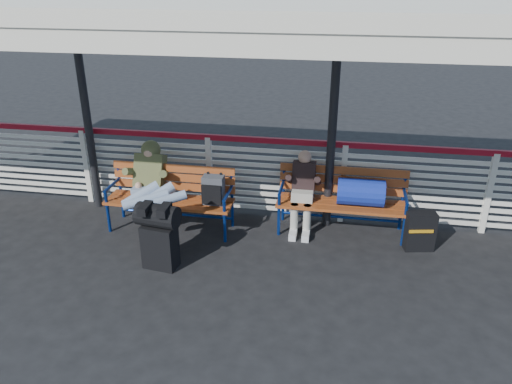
% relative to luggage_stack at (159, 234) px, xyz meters
% --- Properties ---
extents(ground, '(60.00, 60.00, 0.00)m').
position_rel_luggage_stack_xyz_m(ground, '(0.20, -0.23, -0.47)').
color(ground, black).
rests_on(ground, ground).
extents(fence, '(12.08, 0.08, 1.24)m').
position_rel_luggage_stack_xyz_m(fence, '(0.20, 1.67, 0.19)').
color(fence, silver).
rests_on(fence, ground).
extents(canopy, '(12.60, 3.60, 3.16)m').
position_rel_luggage_stack_xyz_m(canopy, '(0.20, 0.64, 2.57)').
color(canopy, silver).
rests_on(canopy, ground).
extents(luggage_stack, '(0.56, 0.36, 0.86)m').
position_rel_luggage_stack_xyz_m(luggage_stack, '(0.00, 0.00, 0.00)').
color(luggage_stack, black).
rests_on(luggage_stack, ground).
extents(bench_left, '(1.80, 0.56, 0.92)m').
position_rel_luggage_stack_xyz_m(bench_left, '(-0.04, 1.04, 0.11)').
color(bench_left, '#A04D1F').
rests_on(bench_left, ground).
extents(bench_right, '(1.80, 0.56, 0.92)m').
position_rel_luggage_stack_xyz_m(bench_right, '(2.34, 1.33, 0.14)').
color(bench_right, '#A04D1F').
rests_on(bench_right, ground).
extents(traveler_man, '(0.94, 1.64, 0.77)m').
position_rel_luggage_stack_xyz_m(traveler_man, '(-0.35, 0.69, 0.25)').
color(traveler_man, '#94AAC7').
rests_on(traveler_man, ground).
extents(companion_person, '(0.32, 0.66, 1.15)m').
position_rel_luggage_stack_xyz_m(companion_person, '(1.65, 1.33, 0.13)').
color(companion_person, '#B0AEA0').
rests_on(companion_person, ground).
extents(suitcase_side, '(0.42, 0.30, 0.53)m').
position_rel_luggage_stack_xyz_m(suitcase_side, '(3.25, 1.03, -0.20)').
color(suitcase_side, black).
rests_on(suitcase_side, ground).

